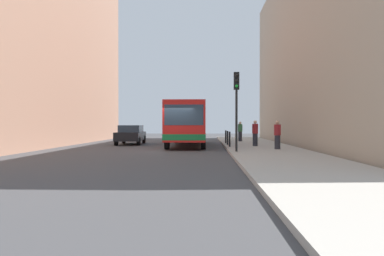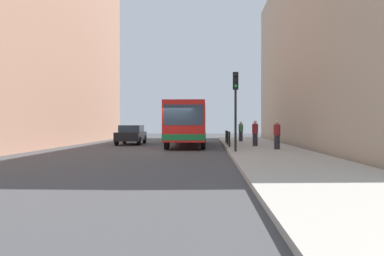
% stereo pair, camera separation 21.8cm
% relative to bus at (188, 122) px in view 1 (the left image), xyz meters
% --- Properties ---
extents(ground_plane, '(80.00, 80.00, 0.00)m').
position_rel_bus_xyz_m(ground_plane, '(-0.66, -5.10, -1.73)').
color(ground_plane, '#424244').
extents(sidewalk, '(4.40, 40.00, 0.15)m').
position_rel_bus_xyz_m(sidewalk, '(4.74, -5.10, -1.65)').
color(sidewalk, '#ADA89E').
rests_on(sidewalk, ground).
extents(building_left, '(7.00, 32.00, 16.67)m').
position_rel_bus_xyz_m(building_left, '(-12.16, -1.10, 6.61)').
color(building_left, '#936B56').
rests_on(building_left, ground).
extents(building_right, '(7.00, 32.00, 14.00)m').
position_rel_bus_xyz_m(building_right, '(10.84, -1.10, 5.27)').
color(building_right, '#B2A38C').
rests_on(building_right, ground).
extents(bus, '(2.61, 11.04, 3.00)m').
position_rel_bus_xyz_m(bus, '(0.00, 0.00, 0.00)').
color(bus, red).
rests_on(bus, ground).
extents(car_beside_bus, '(2.00, 4.46, 1.48)m').
position_rel_bus_xyz_m(car_beside_bus, '(-4.49, 1.48, -0.94)').
color(car_beside_bus, black).
rests_on(car_beside_bus, ground).
extents(traffic_light, '(0.28, 0.33, 4.10)m').
position_rel_bus_xyz_m(traffic_light, '(2.89, -7.71, 1.28)').
color(traffic_light, black).
rests_on(traffic_light, sidewalk).
extents(bollard_near, '(0.11, 0.11, 0.95)m').
position_rel_bus_xyz_m(bollard_near, '(2.79, -3.76, -1.10)').
color(bollard_near, black).
rests_on(bollard_near, sidewalk).
extents(bollard_mid, '(0.11, 0.11, 0.95)m').
position_rel_bus_xyz_m(bollard_mid, '(2.79, -1.51, -1.10)').
color(bollard_mid, black).
rests_on(bollard_mid, sidewalk).
extents(bollard_far, '(0.11, 0.11, 0.95)m').
position_rel_bus_xyz_m(bollard_far, '(2.79, 0.74, -1.10)').
color(bollard_far, black).
rests_on(bollard_far, sidewalk).
extents(pedestrian_near_signal, '(0.38, 0.38, 1.61)m').
position_rel_bus_xyz_m(pedestrian_near_signal, '(5.35, -5.90, -0.78)').
color(pedestrian_near_signal, '#26262D').
rests_on(pedestrian_near_signal, sidewalk).
extents(pedestrian_mid_sidewalk, '(0.38, 0.38, 1.66)m').
position_rel_bus_xyz_m(pedestrian_mid_sidewalk, '(4.50, -2.87, -0.75)').
color(pedestrian_mid_sidewalk, '#26262D').
rests_on(pedestrian_mid_sidewalk, sidewalk).
extents(pedestrian_far_sidewalk, '(0.38, 0.38, 1.63)m').
position_rel_bus_xyz_m(pedestrian_far_sidewalk, '(4.15, 3.88, -0.76)').
color(pedestrian_far_sidewalk, '#26262D').
rests_on(pedestrian_far_sidewalk, sidewalk).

